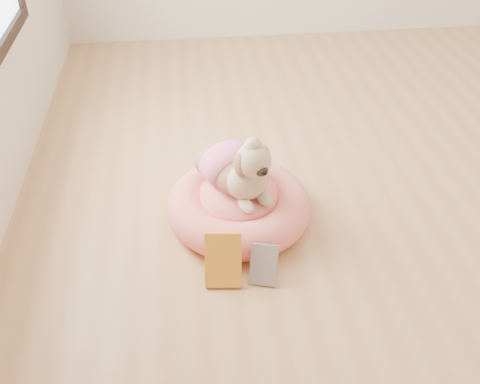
{
  "coord_description": "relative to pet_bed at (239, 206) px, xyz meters",
  "views": [
    {
      "loc": [
        -1.14,
        -2.0,
        1.66
      ],
      "look_at": [
        -0.91,
        -0.11,
        0.2
      ],
      "focal_mm": 40.0,
      "sensor_mm": 36.0,
      "label": 1
    }
  ],
  "objects": [
    {
      "name": "book_yellow",
      "position": [
        -0.11,
        -0.37,
        0.02
      ],
      "size": [
        0.17,
        0.15,
        0.22
      ],
      "primitive_type": "cube",
      "rotation": [
        -0.48,
        0.0,
        -0.12
      ],
      "color": "gold",
      "rests_on": "floor"
    },
    {
      "name": "floor",
      "position": [
        0.91,
        0.06,
        -0.08
      ],
      "size": [
        4.5,
        4.5,
        0.0
      ],
      "primitive_type": "plane",
      "color": "tan",
      "rests_on": "ground"
    },
    {
      "name": "dog",
      "position": [
        -0.0,
        0.02,
        0.26
      ],
      "size": [
        0.49,
        0.56,
        0.35
      ],
      "primitive_type": null,
      "rotation": [
        0.0,
        0.0,
        0.42
      ],
      "color": "brown",
      "rests_on": "pet_bed"
    },
    {
      "name": "pet_bed",
      "position": [
        0.0,
        0.0,
        0.0
      ],
      "size": [
        0.68,
        0.68,
        0.17
      ],
      "color": "#FF6663",
      "rests_on": "floor"
    },
    {
      "name": "book_white",
      "position": [
        0.06,
        -0.39,
        -0.0
      ],
      "size": [
        0.14,
        0.13,
        0.16
      ],
      "primitive_type": "cube",
      "rotation": [
        -0.53,
        0.0,
        -0.28
      ],
      "color": "silver",
      "rests_on": "floor"
    }
  ]
}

